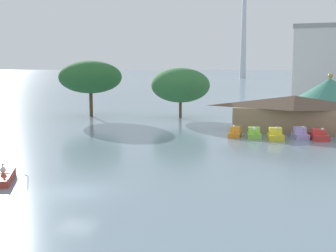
{
  "coord_description": "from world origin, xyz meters",
  "views": [
    {
      "loc": [
        14.47,
        -24.92,
        8.42
      ],
      "look_at": [
        2.02,
        14.17,
        2.69
      ],
      "focal_mm": 45.94,
      "sensor_mm": 36.0,
      "label": 1
    }
  ],
  "objects_px": {
    "rowboat_with_rower": "(3,178)",
    "pedal_boat_red": "(319,136)",
    "pedal_boat_lime": "(254,133)",
    "green_roof_pavilion": "(329,99)",
    "pedal_boat_yellow": "(275,135)",
    "pedal_boat_orange": "(235,132)",
    "shoreline_tree_tall_left": "(90,77)",
    "boathouse": "(294,113)",
    "pedal_boat_lavender": "(300,134)",
    "shoreline_tree_mid": "(180,85)"
  },
  "relations": [
    {
      "from": "rowboat_with_rower",
      "to": "pedal_boat_red",
      "type": "height_order",
      "value": "pedal_boat_red"
    },
    {
      "from": "pedal_boat_lime",
      "to": "green_roof_pavilion",
      "type": "bearing_deg",
      "value": 137.63
    },
    {
      "from": "rowboat_with_rower",
      "to": "pedal_boat_yellow",
      "type": "xyz_separation_m",
      "value": [
        17.92,
        24.75,
        0.26
      ]
    },
    {
      "from": "pedal_boat_orange",
      "to": "rowboat_with_rower",
      "type": "bearing_deg",
      "value": -29.37
    },
    {
      "from": "pedal_boat_orange",
      "to": "shoreline_tree_tall_left",
      "type": "distance_m",
      "value": 30.38
    },
    {
      "from": "pedal_boat_orange",
      "to": "boathouse",
      "type": "bearing_deg",
      "value": 129.41
    },
    {
      "from": "green_roof_pavilion",
      "to": "shoreline_tree_tall_left",
      "type": "distance_m",
      "value": 37.8
    },
    {
      "from": "rowboat_with_rower",
      "to": "pedal_boat_red",
      "type": "xyz_separation_m",
      "value": [
        22.69,
        26.19,
        0.2
      ]
    },
    {
      "from": "pedal_boat_orange",
      "to": "pedal_boat_red",
      "type": "height_order",
      "value": "pedal_boat_red"
    },
    {
      "from": "boathouse",
      "to": "pedal_boat_lavender",
      "type": "bearing_deg",
      "value": -80.08
    },
    {
      "from": "pedal_boat_orange",
      "to": "pedal_boat_lavender",
      "type": "bearing_deg",
      "value": 94.66
    },
    {
      "from": "pedal_boat_yellow",
      "to": "pedal_boat_lavender",
      "type": "bearing_deg",
      "value": 111.71
    },
    {
      "from": "rowboat_with_rower",
      "to": "shoreline_tree_tall_left",
      "type": "relative_size",
      "value": 0.41
    },
    {
      "from": "pedal_boat_yellow",
      "to": "green_roof_pavilion",
      "type": "relative_size",
      "value": 0.29
    },
    {
      "from": "pedal_boat_orange",
      "to": "shoreline_tree_mid",
      "type": "height_order",
      "value": "shoreline_tree_mid"
    },
    {
      "from": "rowboat_with_rower",
      "to": "boathouse",
      "type": "height_order",
      "value": "boathouse"
    },
    {
      "from": "pedal_boat_lavender",
      "to": "green_roof_pavilion",
      "type": "height_order",
      "value": "green_roof_pavilion"
    },
    {
      "from": "pedal_boat_yellow",
      "to": "shoreline_tree_tall_left",
      "type": "bearing_deg",
      "value": -127.58
    },
    {
      "from": "pedal_boat_yellow",
      "to": "shoreline_tree_mid",
      "type": "relative_size",
      "value": 0.29
    },
    {
      "from": "pedal_boat_orange",
      "to": "green_roof_pavilion",
      "type": "distance_m",
      "value": 18.48
    },
    {
      "from": "rowboat_with_rower",
      "to": "boathouse",
      "type": "relative_size",
      "value": 0.26
    },
    {
      "from": "pedal_boat_orange",
      "to": "pedal_boat_yellow",
      "type": "xyz_separation_m",
      "value": [
        4.8,
        -0.93,
        0.07
      ]
    },
    {
      "from": "pedal_boat_lime",
      "to": "pedal_boat_lavender",
      "type": "relative_size",
      "value": 1.08
    },
    {
      "from": "shoreline_tree_tall_left",
      "to": "pedal_boat_lime",
      "type": "bearing_deg",
      "value": -25.63
    },
    {
      "from": "pedal_boat_lavender",
      "to": "pedal_boat_orange",
      "type": "bearing_deg",
      "value": -99.86
    },
    {
      "from": "pedal_boat_red",
      "to": "shoreline_tree_tall_left",
      "type": "height_order",
      "value": "shoreline_tree_tall_left"
    },
    {
      "from": "pedal_boat_yellow",
      "to": "green_roof_pavilion",
      "type": "height_order",
      "value": "green_roof_pavilion"
    },
    {
      "from": "boathouse",
      "to": "shoreline_tree_mid",
      "type": "height_order",
      "value": "shoreline_tree_mid"
    },
    {
      "from": "pedal_boat_red",
      "to": "shoreline_tree_tall_left",
      "type": "xyz_separation_m",
      "value": [
        -36.04,
        13.09,
        6.11
      ]
    },
    {
      "from": "pedal_boat_red",
      "to": "boathouse",
      "type": "relative_size",
      "value": 0.2
    },
    {
      "from": "shoreline_tree_mid",
      "to": "pedal_boat_orange",
      "type": "bearing_deg",
      "value": -54.76
    },
    {
      "from": "green_roof_pavilion",
      "to": "shoreline_tree_tall_left",
      "type": "bearing_deg",
      "value": -178.92
    },
    {
      "from": "pedal_boat_lavender",
      "to": "boathouse",
      "type": "distance_m",
      "value": 5.42
    },
    {
      "from": "shoreline_tree_tall_left",
      "to": "shoreline_tree_mid",
      "type": "relative_size",
      "value": 1.09
    },
    {
      "from": "pedal_boat_yellow",
      "to": "green_roof_pavilion",
      "type": "bearing_deg",
      "value": 144.5
    },
    {
      "from": "pedal_boat_lime",
      "to": "green_roof_pavilion",
      "type": "relative_size",
      "value": 0.32
    },
    {
      "from": "boathouse",
      "to": "green_roof_pavilion",
      "type": "xyz_separation_m",
      "value": [
        4.59,
        8.41,
        1.31
      ]
    },
    {
      "from": "pedal_boat_lime",
      "to": "pedal_boat_red",
      "type": "distance_m",
      "value": 7.34
    },
    {
      "from": "pedal_boat_lavender",
      "to": "pedal_boat_yellow",
      "type": "bearing_deg",
      "value": -72.46
    },
    {
      "from": "pedal_boat_yellow",
      "to": "pedal_boat_lavender",
      "type": "height_order",
      "value": "pedal_boat_yellow"
    },
    {
      "from": "pedal_boat_lime",
      "to": "pedal_boat_orange",
      "type": "bearing_deg",
      "value": -105.41
    },
    {
      "from": "pedal_boat_orange",
      "to": "pedal_boat_lime",
      "type": "xyz_separation_m",
      "value": [
        2.27,
        -0.19,
        0.02
      ]
    },
    {
      "from": "boathouse",
      "to": "green_roof_pavilion",
      "type": "height_order",
      "value": "green_roof_pavilion"
    },
    {
      "from": "pedal_boat_lavender",
      "to": "shoreline_tree_mid",
      "type": "distance_m",
      "value": 25.06
    },
    {
      "from": "rowboat_with_rower",
      "to": "shoreline_tree_mid",
      "type": "bearing_deg",
      "value": 147.94
    },
    {
      "from": "pedal_boat_orange",
      "to": "pedal_boat_yellow",
      "type": "bearing_deg",
      "value": 76.7
    },
    {
      "from": "green_roof_pavilion",
      "to": "shoreline_tree_mid",
      "type": "bearing_deg",
      "value": 174.73
    },
    {
      "from": "pedal_boat_lime",
      "to": "shoreline_tree_mid",
      "type": "xyz_separation_m",
      "value": [
        -13.87,
        16.6,
        4.83
      ]
    },
    {
      "from": "pedal_boat_lime",
      "to": "pedal_boat_yellow",
      "type": "xyz_separation_m",
      "value": [
        2.53,
        -0.74,
        0.05
      ]
    },
    {
      "from": "pedal_boat_red",
      "to": "pedal_boat_orange",
      "type": "bearing_deg",
      "value": -100.94
    }
  ]
}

